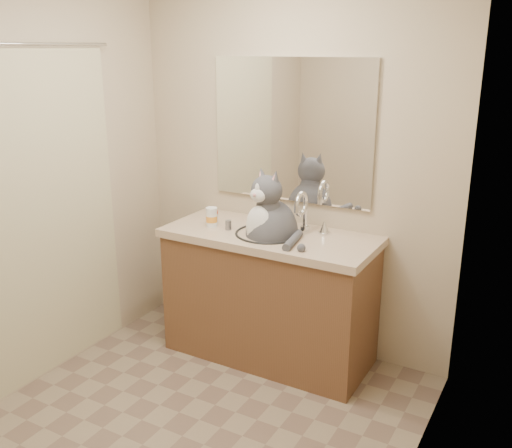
# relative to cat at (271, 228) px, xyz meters

# --- Properties ---
(room) EXTENTS (2.22, 2.52, 2.42)m
(room) POSITION_rel_cat_xyz_m (-0.02, -0.93, 0.31)
(room) COLOR #85745C
(room) RESTS_ON ground
(vanity) EXTENTS (1.34, 0.59, 1.12)m
(vanity) POSITION_rel_cat_xyz_m (-0.02, 0.03, -0.45)
(vanity) COLOR brown
(vanity) RESTS_ON ground
(mirror) EXTENTS (1.10, 0.02, 0.90)m
(mirror) POSITION_rel_cat_xyz_m (-0.02, 0.30, 0.56)
(mirror) COLOR white
(mirror) RESTS_ON room
(shower_curtain) EXTENTS (0.02, 1.30, 1.93)m
(shower_curtain) POSITION_rel_cat_xyz_m (-1.07, -0.83, 0.14)
(shower_curtain) COLOR beige
(shower_curtain) RESTS_ON ground
(cat) EXTENTS (0.44, 0.45, 0.63)m
(cat) POSITION_rel_cat_xyz_m (0.00, 0.00, 0.00)
(cat) COLOR #4E4D53
(cat) RESTS_ON vanity
(pill_bottle_redcap) EXTENTS (0.06, 0.06, 0.09)m
(pill_bottle_redcap) POSITION_rel_cat_xyz_m (-0.43, 0.02, 0.00)
(pill_bottle_redcap) COLOR white
(pill_bottle_redcap) RESTS_ON vanity
(pill_bottle_orange) EXTENTS (0.08, 0.08, 0.12)m
(pill_bottle_orange) POSITION_rel_cat_xyz_m (-0.41, -0.03, 0.02)
(pill_bottle_orange) COLOR white
(pill_bottle_orange) RESTS_ON vanity
(grey_canister) EXTENTS (0.05, 0.05, 0.06)m
(grey_canister) POSITION_rel_cat_xyz_m (-0.28, -0.04, -0.01)
(grey_canister) COLOR slate
(grey_canister) RESTS_ON vanity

